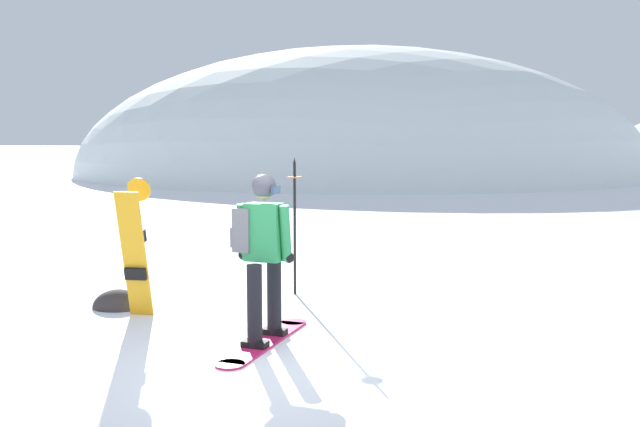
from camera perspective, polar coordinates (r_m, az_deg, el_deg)
ground_plane at (r=6.56m, az=-4.81°, el=-12.31°), size 300.00×300.00×0.00m
ridge_peak_main at (r=39.49m, az=2.97°, el=3.18°), size 30.66×27.59×13.76m
snowboarder_main at (r=7.12m, az=-4.74°, el=-3.21°), size 0.65×1.81×1.71m
spare_snowboard at (r=8.35m, az=-14.71°, el=-2.68°), size 0.28×0.41×1.62m
piste_marker_near at (r=9.29m, az=-2.06°, el=-0.24°), size 0.20×0.20×1.81m
rock_dark at (r=9.07m, az=-15.97°, el=-7.29°), size 0.63×0.53×0.44m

